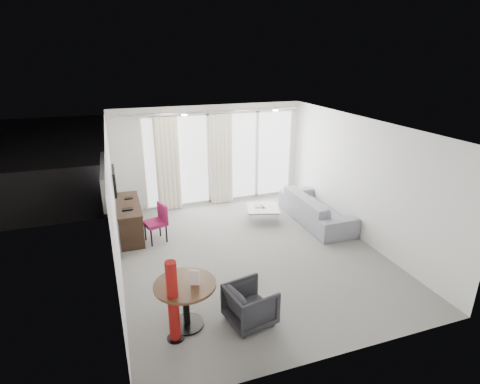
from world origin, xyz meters
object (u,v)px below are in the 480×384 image
object	(u,v)px
tub_armchair	(250,305)
rattan_chair_b	(258,171)
desk_chair	(155,224)
coffee_table	(263,214)
desk	(130,219)
rattan_chair_a	(245,174)
round_table	(186,305)
red_lamp	(173,302)
sofa	(316,208)

from	to	relation	value
tub_armchair	rattan_chair_b	bearing A→B (deg)	-33.77
desk_chair	tub_armchair	distance (m)	3.25
tub_armchair	coffee_table	world-z (taller)	tub_armchair
desk	desk_chair	distance (m)	0.70
tub_armchair	coffee_table	bearing A→B (deg)	-36.45
desk	rattan_chair_a	xyz separation A→B (m)	(3.47, 2.16, 0.04)
desk	desk_chair	xyz separation A→B (m)	(0.49, -0.50, 0.04)
coffee_table	tub_armchair	bearing A→B (deg)	-115.22
round_table	rattan_chair_b	distance (m)	6.78
desk	red_lamp	bearing A→B (deg)	-83.96
coffee_table	round_table	bearing A→B (deg)	-128.70
red_lamp	coffee_table	size ratio (longest dim) A/B	1.67
rattan_chair_b	desk	bearing A→B (deg)	-155.56
tub_armchair	rattan_chair_b	world-z (taller)	rattan_chair_b
red_lamp	rattan_chair_b	size ratio (longest dim) A/B	1.73
rattan_chair_a	desk_chair	bearing A→B (deg)	-124.22
sofa	rattan_chair_b	size ratio (longest dim) A/B	3.18
desk_chair	sofa	xyz separation A→B (m)	(3.77, -0.20, -0.08)
rattan_chair_b	round_table	bearing A→B (deg)	-127.82
round_table	rattan_chair_b	size ratio (longest dim) A/B	1.25
desk	tub_armchair	size ratio (longest dim) A/B	2.38
red_lamp	sofa	xyz separation A→B (m)	(3.88, 2.88, -0.29)
rattan_chair_a	rattan_chair_b	xyz separation A→B (m)	(0.56, 0.33, -0.05)
tub_armchair	coffee_table	size ratio (longest dim) A/B	0.90
round_table	rattan_chair_b	xyz separation A→B (m)	(3.44, 5.85, 0.00)
round_table	red_lamp	world-z (taller)	red_lamp
desk_chair	coffee_table	bearing A→B (deg)	-10.50
round_table	rattan_chair_b	bearing A→B (deg)	59.53
desk_chair	rattan_chair_a	world-z (taller)	desk_chair
desk_chair	sofa	bearing A→B (deg)	-19.25
round_table	red_lamp	size ratio (longest dim) A/B	0.72
round_table	sofa	bearing A→B (deg)	35.80
desk_chair	rattan_chair_a	size ratio (longest dim) A/B	1.01
desk_chair	coffee_table	distance (m)	2.61
round_table	sofa	world-z (taller)	round_table
desk	tub_armchair	world-z (taller)	desk
sofa	desk_chair	bearing A→B (deg)	86.90
coffee_table	rattan_chair_a	size ratio (longest dim) A/B	0.91
desk	rattan_chair_a	distance (m)	4.09
tub_armchair	rattan_chair_b	xyz separation A→B (m)	(2.52, 6.08, 0.06)
desk_chair	tub_armchair	xyz separation A→B (m)	(1.01, -3.09, -0.11)
desk	red_lamp	xyz separation A→B (m)	(0.38, -3.58, 0.25)
desk_chair	rattan_chair_a	xyz separation A→B (m)	(2.98, 2.66, -0.01)
coffee_table	desk_chair	bearing A→B (deg)	-174.35
desk	rattan_chair_b	world-z (taller)	desk
rattan_chair_b	red_lamp	bearing A→B (deg)	-128.35
desk	tub_armchair	distance (m)	3.89
red_lamp	sofa	world-z (taller)	red_lamp
desk_chair	rattan_chair_b	world-z (taller)	desk_chair
coffee_table	desk	bearing A→B (deg)	175.55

